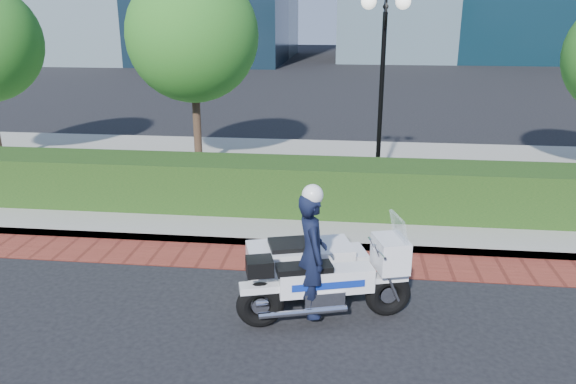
# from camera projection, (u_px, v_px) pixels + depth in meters

# --- Properties ---
(ground) EXTENTS (120.00, 120.00, 0.00)m
(ground) POSITION_uv_depth(u_px,v_px,m) (318.00, 306.00, 8.06)
(ground) COLOR black
(ground) RESTS_ON ground
(brick_strip) EXTENTS (60.00, 1.00, 0.01)m
(brick_strip) POSITION_uv_depth(u_px,v_px,m) (324.00, 261.00, 9.47)
(brick_strip) COLOR maroon
(brick_strip) RESTS_ON ground
(sidewalk) EXTENTS (60.00, 8.00, 0.15)m
(sidewalk) POSITION_uv_depth(u_px,v_px,m) (334.00, 180.00, 13.70)
(sidewalk) COLOR gray
(sidewalk) RESTS_ON ground
(hedge_main) EXTENTS (18.00, 1.20, 1.00)m
(hedge_main) POSITION_uv_depth(u_px,v_px,m) (330.00, 187.00, 11.25)
(hedge_main) COLOR black
(hedge_main) RESTS_ON sidewalk
(lamppost) EXTENTS (1.02, 0.70, 4.21)m
(lamppost) POSITION_uv_depth(u_px,v_px,m) (383.00, 63.00, 11.93)
(lamppost) COLOR black
(lamppost) RESTS_ON sidewalk
(tree_b) EXTENTS (3.20, 3.20, 4.89)m
(tree_b) POSITION_uv_depth(u_px,v_px,m) (193.00, 36.00, 13.50)
(tree_b) COLOR #332319
(tree_b) RESTS_ON sidewalk
(police_motorcycle) EXTENTS (2.44, 1.77, 1.96)m
(police_motorcycle) POSITION_uv_depth(u_px,v_px,m) (313.00, 265.00, 7.79)
(police_motorcycle) COLOR black
(police_motorcycle) RESTS_ON ground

